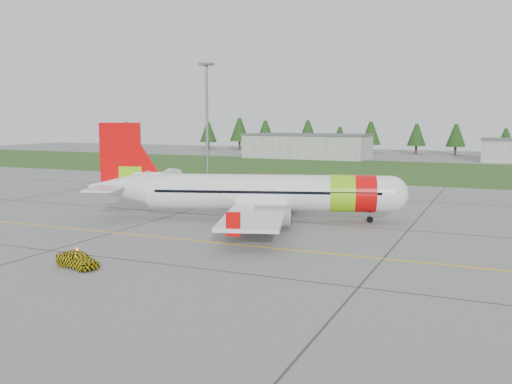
% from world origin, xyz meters
% --- Properties ---
extents(ground, '(320.00, 320.00, 0.00)m').
position_xyz_m(ground, '(0.00, 0.00, 0.00)').
color(ground, gray).
rests_on(ground, ground).
extents(aircraft, '(32.40, 30.66, 10.11)m').
position_xyz_m(aircraft, '(-4.98, 19.25, 2.91)').
color(aircraft, white).
rests_on(aircraft, ground).
extents(follow_me_car, '(1.58, 1.75, 3.68)m').
position_xyz_m(follow_me_car, '(-9.48, -3.26, 1.84)').
color(follow_me_car, yellow).
rests_on(follow_me_car, ground).
extents(service_van, '(1.78, 1.71, 4.35)m').
position_xyz_m(service_van, '(-37.51, 54.09, 2.18)').
color(service_van, silver).
rests_on(service_van, ground).
extents(grass_strip, '(320.00, 50.00, 0.03)m').
position_xyz_m(grass_strip, '(0.00, 82.00, 0.01)').
color(grass_strip, '#30561E').
rests_on(grass_strip, ground).
extents(taxi_guideline, '(120.00, 0.25, 0.02)m').
position_xyz_m(taxi_guideline, '(0.00, 8.00, 0.01)').
color(taxi_guideline, gold).
rests_on(taxi_guideline, ground).
extents(hangar_west, '(32.00, 14.00, 6.00)m').
position_xyz_m(hangar_west, '(-30.00, 110.00, 3.00)').
color(hangar_west, '#A8A8A3').
rests_on(hangar_west, ground).
extents(floodlight_mast, '(0.50, 0.50, 20.00)m').
position_xyz_m(floodlight_mast, '(-32.00, 58.00, 10.00)').
color(floodlight_mast, slate).
rests_on(floodlight_mast, ground).
extents(treeline, '(160.00, 8.00, 10.00)m').
position_xyz_m(treeline, '(0.00, 138.00, 5.00)').
color(treeline, '#1C3F14').
rests_on(treeline, ground).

